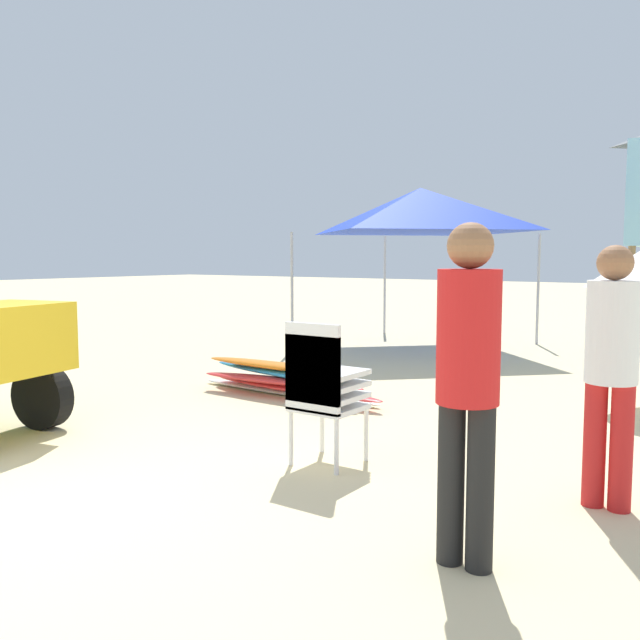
# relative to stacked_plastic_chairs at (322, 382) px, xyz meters

# --- Properties ---
(ground) EXTENTS (80.00, 80.00, 0.00)m
(ground) POSITION_rel_stacked_plastic_chairs_xyz_m (-1.09, -1.59, -0.65)
(ground) COLOR beige
(stacked_plastic_chairs) EXTENTS (0.48, 0.48, 1.11)m
(stacked_plastic_chairs) POSITION_rel_stacked_plastic_chairs_xyz_m (0.00, 0.00, 0.00)
(stacked_plastic_chairs) COLOR silver
(stacked_plastic_chairs) RESTS_ON ground
(surfboard_pile) EXTENTS (2.66, 0.62, 0.40)m
(surfboard_pile) POSITION_rel_stacked_plastic_chairs_xyz_m (-1.82, 1.84, -0.46)
(surfboard_pile) COLOR white
(surfboard_pile) RESTS_ON ground
(lifeguard_near_left) EXTENTS (0.32, 0.32, 1.67)m
(lifeguard_near_left) POSITION_rel_stacked_plastic_chairs_xyz_m (1.98, 0.33, 0.31)
(lifeguard_near_left) COLOR red
(lifeguard_near_left) RESTS_ON ground
(lifeguard_near_center) EXTENTS (0.32, 0.32, 1.77)m
(lifeguard_near_center) POSITION_rel_stacked_plastic_chairs_xyz_m (1.56, -0.96, 0.37)
(lifeguard_near_center) COLOR black
(lifeguard_near_center) RESTS_ON ground
(popup_canopy) EXTENTS (3.24, 3.24, 2.79)m
(popup_canopy) POSITION_rel_stacked_plastic_chairs_xyz_m (-2.48, 6.56, 1.75)
(popup_canopy) COLOR #B2B2B7
(popup_canopy) RESTS_ON ground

